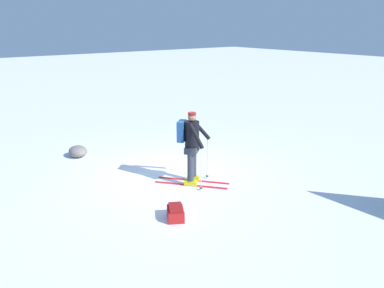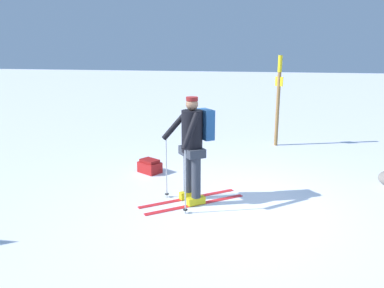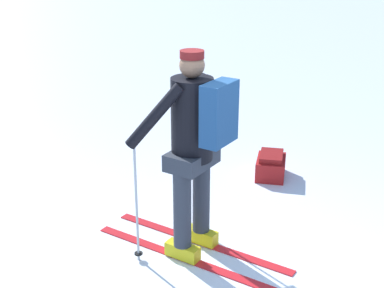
# 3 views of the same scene
# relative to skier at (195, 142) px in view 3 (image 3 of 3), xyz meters

# --- Properties ---
(skier) EXTENTS (1.62, 1.43, 1.75)m
(skier) POSITION_rel_skier_xyz_m (0.00, 0.00, 0.00)
(skier) COLOR red
(skier) RESTS_ON ground_plane
(dropped_backpack) EXTENTS (0.54, 0.49, 0.28)m
(dropped_backpack) POSITION_rel_skier_xyz_m (1.21, -1.31, -0.88)
(dropped_backpack) COLOR maroon
(dropped_backpack) RESTS_ON ground_plane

